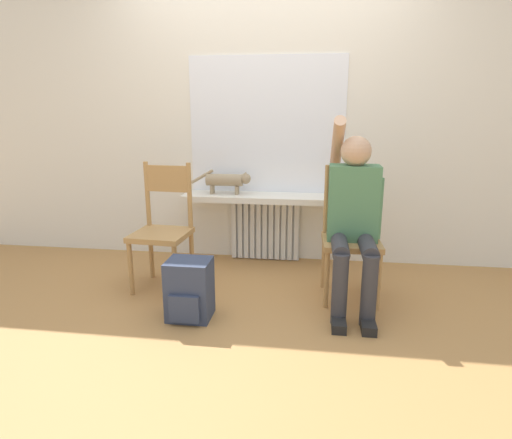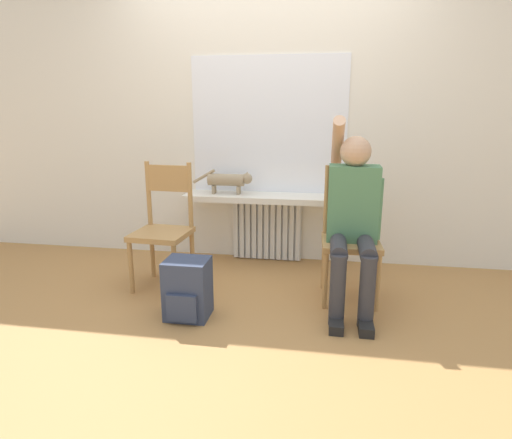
{
  "view_description": "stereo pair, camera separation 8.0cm",
  "coord_description": "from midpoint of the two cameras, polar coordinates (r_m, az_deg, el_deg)",
  "views": [
    {
      "loc": [
        0.43,
        -2.55,
        1.33
      ],
      "look_at": [
        0.0,
        0.54,
        0.53
      ],
      "focal_mm": 30.0,
      "sensor_mm": 36.0,
      "label": 1
    },
    {
      "loc": [
        0.51,
        -2.54,
        1.33
      ],
      "look_at": [
        0.0,
        0.54,
        0.53
      ],
      "focal_mm": 30.0,
      "sensor_mm": 36.0,
      "label": 2
    }
  ],
  "objects": [
    {
      "name": "person",
      "position": [
        2.95,
        12.15,
        0.81
      ],
      "size": [
        0.36,
        0.96,
        1.29
      ],
      "color": "#333338",
      "rests_on": "ground_plane"
    },
    {
      "name": "backpack",
      "position": [
        2.85,
        -9.68,
        -9.23
      ],
      "size": [
        0.28,
        0.27,
        0.39
      ],
      "color": "#333D56",
      "rests_on": "ground_plane"
    },
    {
      "name": "chair_left",
      "position": [
        3.31,
        -12.97,
        -0.93
      ],
      "size": [
        0.42,
        0.42,
        0.94
      ],
      "rotation": [
        0.0,
        0.0,
        -0.07
      ],
      "color": "#B2844C",
      "rests_on": "ground_plane"
    },
    {
      "name": "ground_plane",
      "position": [
        2.91,
        -2.32,
        -12.77
      ],
      "size": [
        12.0,
        12.0,
        0.0
      ],
      "primitive_type": "plane",
      "color": "#B27F47"
    },
    {
      "name": "window_glass",
      "position": [
        3.77,
        0.78,
        12.4
      ],
      "size": [
        1.34,
        0.01,
        1.15
      ],
      "color": "white",
      "rests_on": "windowsill"
    },
    {
      "name": "windowsill",
      "position": [
        3.69,
        0.44,
        2.92
      ],
      "size": [
        1.4,
        0.32,
        0.05
      ],
      "color": "white",
      "rests_on": "radiator"
    },
    {
      "name": "radiator",
      "position": [
        3.87,
        0.66,
        -1.24
      ],
      "size": [
        0.62,
        0.08,
        0.57
      ],
      "color": "silver",
      "rests_on": "ground_plane"
    },
    {
      "name": "chair_right",
      "position": [
        3.11,
        11.8,
        -1.87
      ],
      "size": [
        0.41,
        0.41,
        0.94
      ],
      "rotation": [
        0.0,
        0.0,
        0.04
      ],
      "color": "#B2844C",
      "rests_on": "ground_plane"
    },
    {
      "name": "wall_with_window",
      "position": [
        3.8,
        0.86,
        14.75
      ],
      "size": [
        7.0,
        0.06,
        2.7
      ],
      "color": "white",
      "rests_on": "ground_plane"
    },
    {
      "name": "cat",
      "position": [
        3.71,
        -4.43,
        5.27
      ],
      "size": [
        0.53,
        0.1,
        0.21
      ],
      "color": "#9E896B",
      "rests_on": "windowsill"
    }
  ]
}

